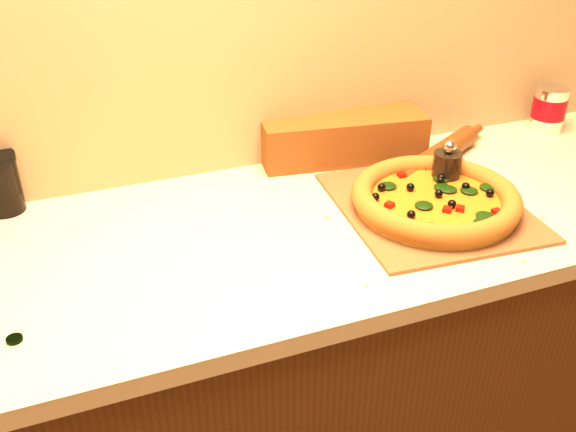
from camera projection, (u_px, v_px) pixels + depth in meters
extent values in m
cube|color=#4B2910|center=(267.00, 390.00, 1.62)|extent=(2.80, 0.65, 0.86)
cube|color=beige|center=(263.00, 240.00, 1.39)|extent=(2.84, 0.68, 0.04)
cube|color=brown|center=(429.00, 206.00, 1.47)|extent=(0.44, 0.48, 0.01)
cube|color=brown|center=(378.00, 155.00, 1.71)|extent=(0.08, 0.18, 0.01)
cylinder|color=#B9812E|center=(435.00, 205.00, 1.45)|extent=(0.36, 0.36, 0.02)
cylinder|color=orange|center=(435.00, 200.00, 1.44)|extent=(0.30, 0.30, 0.01)
torus|color=brown|center=(436.00, 197.00, 1.44)|extent=(0.38, 0.38, 0.05)
ellipsoid|color=black|center=(449.00, 186.00, 1.48)|extent=(0.04, 0.04, 0.01)
sphere|color=black|center=(424.00, 202.00, 1.41)|extent=(0.02, 0.02, 0.02)
cube|color=#970C05|center=(458.00, 206.00, 1.40)|extent=(0.02, 0.02, 0.01)
cylinder|color=black|center=(14.00, 339.00, 1.08)|extent=(0.03, 0.03, 0.01)
cylinder|color=black|center=(446.00, 171.00, 1.53)|extent=(0.07, 0.07, 0.10)
sphere|color=silver|center=(450.00, 147.00, 1.50)|extent=(0.03, 0.03, 0.03)
cylinder|color=#5C260F|center=(444.00, 152.00, 1.68)|extent=(0.28, 0.19, 0.06)
cylinder|color=#5C260F|center=(474.00, 132.00, 1.79)|extent=(0.07, 0.05, 0.02)
cylinder|color=#5C260F|center=(409.00, 175.00, 1.56)|extent=(0.07, 0.05, 0.02)
cylinder|color=silver|center=(549.00, 110.00, 1.84)|extent=(0.09, 0.09, 0.13)
cylinder|color=maroon|center=(549.00, 107.00, 1.83)|extent=(0.10, 0.10, 0.06)
cube|color=brown|center=(343.00, 138.00, 1.68)|extent=(0.44, 0.20, 0.12)
cylinder|color=black|center=(2.00, 186.00, 1.43)|extent=(0.08, 0.08, 0.12)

